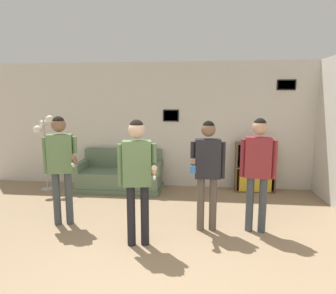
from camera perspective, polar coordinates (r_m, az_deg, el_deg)
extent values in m
cube|color=beige|center=(6.54, 0.54, 4.13)|extent=(8.43, 0.06, 2.70)
cube|color=black|center=(6.48, 0.55, 6.01)|extent=(0.34, 0.02, 0.25)
cube|color=gray|center=(6.47, 0.55, 6.00)|extent=(0.30, 0.01, 0.21)
cube|color=black|center=(6.67, 21.63, 10.95)|extent=(0.38, 0.02, 0.21)
cube|color=gray|center=(6.66, 21.64, 10.95)|extent=(0.33, 0.01, 0.17)
cube|color=#5B7056|center=(6.52, -9.14, -7.65)|extent=(1.77, 0.80, 0.10)
cube|color=#5B7056|center=(6.47, -9.19, -5.87)|extent=(1.71, 0.74, 0.32)
cube|color=#5B7056|center=(6.69, -8.52, -2.12)|extent=(1.71, 0.14, 0.41)
cube|color=#5B7056|center=(6.67, -16.12, -3.43)|extent=(0.12, 0.74, 0.18)
cube|color=#5B7056|center=(6.24, -1.89, -3.95)|extent=(0.12, 0.74, 0.18)
cube|color=brown|center=(6.46, 12.81, -3.69)|extent=(0.02, 0.30, 1.02)
cube|color=brown|center=(6.60, 19.59, -3.73)|extent=(0.02, 0.30, 1.02)
cube|color=brown|center=(6.66, 16.02, -3.44)|extent=(0.81, 0.01, 1.02)
cube|color=brown|center=(6.65, 16.04, -7.92)|extent=(0.76, 0.30, 0.02)
cube|color=brown|center=(6.43, 16.43, 0.63)|extent=(0.76, 0.30, 0.02)
cube|color=brown|center=(6.52, 16.23, -3.72)|extent=(0.76, 0.30, 0.02)
cube|color=gold|center=(6.57, 16.14, -5.94)|extent=(0.65, 0.26, 0.46)
cube|color=#2847A3|center=(6.46, 16.35, -1.55)|extent=(0.65, 0.26, 0.46)
cylinder|color=#ADA89E|center=(6.95, -21.89, -7.46)|extent=(0.28, 0.28, 0.03)
cylinder|color=#ADA89E|center=(6.78, -22.29, -1.08)|extent=(0.03, 0.03, 1.54)
cylinder|color=#ADA89E|center=(6.66, -22.15, 5.17)|extent=(0.02, 0.16, 0.02)
sphere|color=white|center=(6.63, -21.60, 4.93)|extent=(0.17, 0.17, 0.17)
cylinder|color=#ADA89E|center=(6.77, -22.64, 4.34)|extent=(0.15, 0.09, 0.02)
sphere|color=white|center=(6.84, -22.64, 4.14)|extent=(0.17, 0.17, 0.17)
cylinder|color=#ADA89E|center=(6.67, -23.09, 3.39)|extent=(0.15, 0.09, 0.02)
sphere|color=white|center=(6.64, -23.59, 3.07)|extent=(0.17, 0.17, 0.17)
cylinder|color=#3D4247|center=(4.96, -20.43, -9.23)|extent=(0.11, 0.11, 0.82)
cylinder|color=#3D4247|center=(4.93, -18.34, -9.23)|extent=(0.11, 0.11, 0.82)
cube|color=#5B7A4C|center=(4.77, -19.84, -1.18)|extent=(0.40, 0.29, 0.58)
sphere|color=brown|center=(4.72, -20.13, 3.99)|extent=(0.21, 0.21, 0.21)
sphere|color=black|center=(4.72, -20.16, 4.44)|extent=(0.18, 0.18, 0.18)
cylinder|color=#5B7A4C|center=(4.72, -17.36, 0.41)|extent=(0.07, 0.07, 0.25)
cylinder|color=brown|center=(4.62, -17.46, -2.14)|extent=(0.14, 0.31, 0.18)
cylinder|color=white|center=(4.50, -17.64, -3.28)|extent=(0.07, 0.15, 0.09)
cylinder|color=#5B7A4C|center=(4.82, -22.34, -1.51)|extent=(0.07, 0.07, 0.55)
cylinder|color=black|center=(4.07, -7.03, -12.83)|extent=(0.11, 0.11, 0.82)
cylinder|color=black|center=(4.06, -4.43, -12.82)|extent=(0.11, 0.11, 0.82)
cube|color=#5B7A4C|center=(3.85, -5.90, -3.09)|extent=(0.39, 0.26, 0.58)
sphere|color=#D1A889|center=(3.78, -6.01, 3.31)|extent=(0.21, 0.21, 0.21)
sphere|color=black|center=(3.78, -6.02, 3.87)|extent=(0.18, 0.18, 0.18)
cylinder|color=#5B7A4C|center=(3.82, -2.72, -1.19)|extent=(0.07, 0.07, 0.25)
cylinder|color=#D1A889|center=(3.73, -2.66, -4.40)|extent=(0.11, 0.31, 0.18)
cylinder|color=white|center=(3.61, -2.62, -5.90)|extent=(0.06, 0.14, 0.09)
cylinder|color=#5B7A4C|center=(3.87, -9.08, -3.44)|extent=(0.07, 0.07, 0.55)
cylinder|color=brown|center=(4.51, 6.23, -10.70)|extent=(0.11, 0.11, 0.80)
cylinder|color=brown|center=(4.52, 8.55, -10.70)|extent=(0.11, 0.11, 0.80)
cube|color=#232328|center=(4.33, 7.58, -2.19)|extent=(0.37, 0.21, 0.57)
sphere|color=brown|center=(4.27, 7.70, 3.34)|extent=(0.21, 0.21, 0.21)
sphere|color=black|center=(4.27, 7.71, 3.82)|extent=(0.18, 0.18, 0.18)
cylinder|color=#232328|center=(4.36, 10.40, -2.51)|extent=(0.07, 0.07, 0.53)
cylinder|color=#232328|center=(4.30, 4.76, -0.55)|extent=(0.07, 0.07, 0.24)
cylinder|color=brown|center=(4.21, 4.75, -3.30)|extent=(0.07, 0.29, 0.18)
cylinder|color=blue|center=(4.09, 4.76, -4.28)|extent=(0.08, 0.08, 0.10)
cylinder|color=#3D4247|center=(4.61, 15.29, -10.42)|extent=(0.11, 0.11, 0.82)
cylinder|color=#3D4247|center=(4.61, 17.56, -10.52)|extent=(0.11, 0.11, 0.82)
cube|color=maroon|center=(4.43, 16.84, -1.90)|extent=(0.39, 0.26, 0.58)
sphere|color=tan|center=(4.37, 17.10, 3.64)|extent=(0.21, 0.21, 0.21)
sphere|color=black|center=(4.36, 17.13, 4.12)|extent=(0.18, 0.18, 0.18)
cylinder|color=maroon|center=(4.44, 19.60, -2.32)|extent=(0.07, 0.07, 0.55)
cylinder|color=maroon|center=(4.43, 14.05, -2.06)|extent=(0.07, 0.07, 0.55)
cylinder|color=blue|center=(6.40, 15.57, 1.23)|extent=(0.08, 0.08, 0.11)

